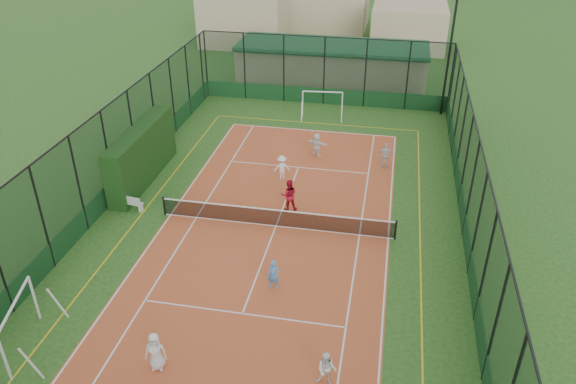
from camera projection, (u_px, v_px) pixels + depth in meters
name	position (u px, v px, depth m)	size (l,w,h in m)	color
ground	(276.00, 226.00, 27.69)	(300.00, 300.00, 0.00)	#244C1A
court_slab	(276.00, 226.00, 27.69)	(11.17, 23.97, 0.01)	#B24927
tennis_net	(276.00, 217.00, 27.42)	(11.67, 0.12, 1.06)	black
perimeter_fence	(275.00, 182.00, 26.44)	(18.12, 34.12, 5.00)	black
floodlight_ne	(449.00, 57.00, 38.32)	(0.60, 0.26, 8.25)	black
clubhouse	(332.00, 63.00, 45.60)	(15.20, 7.20, 3.15)	tan
hedge_left	(142.00, 155.00, 31.11)	(1.06, 7.07, 3.09)	black
white_bench	(128.00, 201.00, 28.87)	(1.61, 0.44, 0.91)	white
futsal_goal_near	(20.00, 326.00, 20.20)	(0.92, 3.18, 2.05)	white
futsal_goal_far	(322.00, 104.00, 39.44)	(2.87, 0.83, 1.85)	white
child_near_left	(156.00, 351.00, 19.47)	(0.75, 0.49, 1.54)	white
child_near_mid	(274.00, 275.00, 23.28)	(0.50, 0.33, 1.37)	#4B8ED5
child_near_right	(327.00, 369.00, 18.88)	(0.67, 0.52, 1.37)	white
child_far_left	(282.00, 168.00, 31.55)	(0.93, 0.53, 1.44)	white
child_far_right	(386.00, 155.00, 32.76)	(0.91, 0.38, 1.55)	silver
child_far_back	(317.00, 145.00, 34.12)	(1.37, 0.44, 1.47)	white
coach	(289.00, 195.00, 28.60)	(0.84, 0.65, 1.73)	#AC1223
tennis_balls	(293.00, 214.00, 28.61)	(3.59, 1.36, 0.07)	#CCE033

